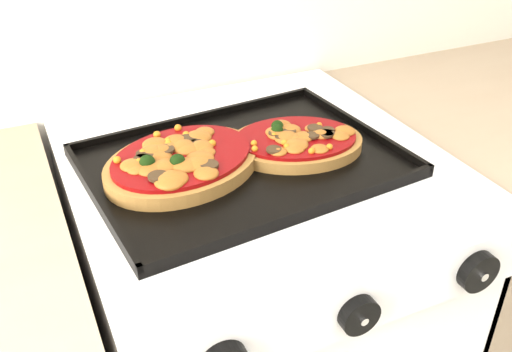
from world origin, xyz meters
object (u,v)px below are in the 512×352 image
baking_tray (243,160)px  pizza_left (182,160)px  pizza_right (296,141)px  stove (255,346)px

baking_tray → pizza_left: size_ratio=1.88×
pizza_left → pizza_right: pizza_left is taller
baking_tray → pizza_left: pizza_left is taller
baking_tray → pizza_left: (-0.10, 0.01, 0.02)m
stove → pizza_left: pizza_left is taller
stove → baking_tray: size_ratio=1.92×
stove → pizza_right: (0.06, -0.03, 0.48)m
stove → pizza_right: pizza_right is taller
pizza_right → stove: bearing=157.2°
stove → pizza_left: size_ratio=3.61×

